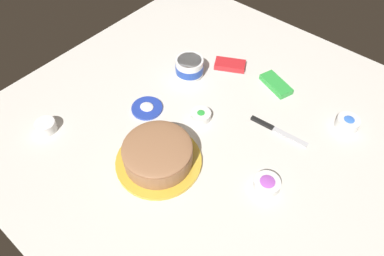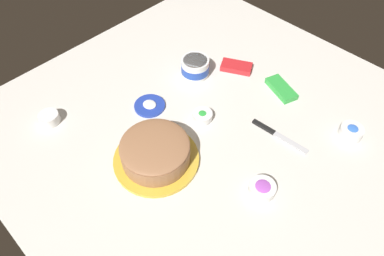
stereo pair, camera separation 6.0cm
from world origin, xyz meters
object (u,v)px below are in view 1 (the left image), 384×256
(sprinkle_bowl_pink, at_px, (46,126))
(sprinkle_bowl_green, at_px, (201,115))
(spreading_knife, at_px, (273,128))
(frosting_tub_lid, at_px, (147,108))
(candy_box_lower, at_px, (230,65))
(frosted_cake, at_px, (158,155))
(frosting_tub, at_px, (190,67))
(sprinkle_bowl_rainbow, at_px, (267,184))
(candy_box_upper, at_px, (276,84))
(sprinkle_bowl_blue, at_px, (348,122))

(sprinkle_bowl_pink, height_order, sprinkle_bowl_green, sprinkle_bowl_pink)
(spreading_knife, height_order, sprinkle_bowl_pink, sprinkle_bowl_pink)
(sprinkle_bowl_pink, relative_size, sprinkle_bowl_green, 0.98)
(frosting_tub_lid, height_order, candy_box_lower, candy_box_lower)
(frosted_cake, relative_size, spreading_knife, 1.29)
(frosting_tub_lid, distance_m, sprinkle_bowl_green, 0.22)
(candy_box_lower, bearing_deg, frosting_tub, -153.13)
(spreading_knife, height_order, sprinkle_bowl_rainbow, sprinkle_bowl_rainbow)
(candy_box_upper, bearing_deg, candy_box_lower, -153.90)
(frosted_cake, height_order, sprinkle_bowl_rainbow, frosted_cake)
(frosting_tub_lid, bearing_deg, frosted_cake, -35.84)
(sprinkle_bowl_green, relative_size, candy_box_lower, 0.59)
(frosted_cake, relative_size, frosting_tub_lid, 2.45)
(frosting_tub, height_order, frosting_tub_lid, frosting_tub)
(frosting_tub, bearing_deg, sprinkle_bowl_pink, -109.66)
(frosting_tub_lid, bearing_deg, sprinkle_bowl_pink, -123.78)
(spreading_knife, relative_size, candy_box_upper, 1.60)
(sprinkle_bowl_rainbow, relative_size, candy_box_lower, 0.67)
(sprinkle_bowl_rainbow, relative_size, sprinkle_bowl_green, 1.14)
(frosting_tub, height_order, sprinkle_bowl_blue, frosting_tub)
(sprinkle_bowl_green, height_order, candy_box_lower, sprinkle_bowl_green)
(spreading_knife, bearing_deg, candy_box_lower, 151.83)
(sprinkle_bowl_green, distance_m, sprinkle_bowl_blue, 0.56)
(spreading_knife, distance_m, sprinkle_bowl_green, 0.28)
(candy_box_lower, bearing_deg, spreading_knife, -56.57)
(frosting_tub_lid, relative_size, candy_box_upper, 0.85)
(frosting_tub, relative_size, sprinkle_bowl_pink, 1.58)
(frosted_cake, bearing_deg, candy_box_upper, 79.64)
(sprinkle_bowl_pink, bearing_deg, sprinkle_bowl_blue, 41.13)
(sprinkle_bowl_pink, height_order, sprinkle_bowl_blue, sprinkle_bowl_blue)
(frosted_cake, distance_m, frosting_tub_lid, 0.27)
(sprinkle_bowl_blue, bearing_deg, sprinkle_bowl_green, -143.94)
(frosted_cake, xyz_separation_m, sprinkle_bowl_blue, (0.44, 0.59, -0.02))
(sprinkle_bowl_pink, bearing_deg, candy_box_lower, 66.91)
(frosting_tub_lid, relative_size, spreading_knife, 0.53)
(sprinkle_bowl_rainbow, height_order, sprinkle_bowl_green, sprinkle_bowl_rainbow)
(sprinkle_bowl_blue, bearing_deg, frosted_cake, -126.49)
(sprinkle_bowl_rainbow, bearing_deg, spreading_knife, 116.63)
(spreading_knife, relative_size, candy_box_lower, 1.76)
(frosting_tub, relative_size, candy_box_lower, 0.91)
(candy_box_lower, bearing_deg, sprinkle_bowl_blue, -27.21)
(frosting_tub_lid, xyz_separation_m, sprinkle_bowl_pink, (-0.22, -0.32, 0.02))
(sprinkle_bowl_pink, relative_size, candy_box_lower, 0.58)
(frosting_tub_lid, xyz_separation_m, spreading_knife, (0.44, 0.24, -0.00))
(sprinkle_bowl_rainbow, bearing_deg, frosting_tub, 155.26)
(frosting_tub, bearing_deg, frosted_cake, -62.60)
(frosting_tub_lid, height_order, sprinkle_bowl_pink, sprinkle_bowl_pink)
(sprinkle_bowl_rainbow, bearing_deg, frosting_tub_lid, -179.13)
(sprinkle_bowl_rainbow, height_order, candy_box_lower, sprinkle_bowl_rainbow)
(sprinkle_bowl_rainbow, height_order, sprinkle_bowl_blue, sprinkle_bowl_blue)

